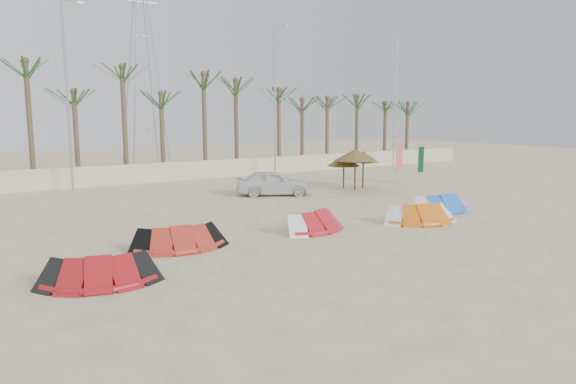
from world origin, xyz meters
TOP-DOWN VIEW (x-y plane):
  - ground at (0.00, 0.00)m, footprint 120.00×120.00m
  - boundary_wall at (0.00, 22.00)m, footprint 60.00×0.30m
  - palm_line at (0.67, 23.50)m, footprint 52.00×4.00m
  - lamp_b at (-5.96, 20.00)m, footprint 1.25×0.14m
  - lamp_c at (8.04, 20.00)m, footprint 1.25×0.14m
  - lamp_d at (20.04, 20.00)m, footprint 1.25×0.14m
  - pylon at (1.00, 28.00)m, footprint 3.00×3.00m
  - kite_red_left at (-8.73, 2.16)m, footprint 3.39×2.19m
  - kite_red_mid at (-5.54, 4.55)m, footprint 3.37×1.86m
  - kite_red_right at (0.06, 4.34)m, footprint 3.47×2.36m
  - kite_orange at (4.57, 3.02)m, footprint 3.46×2.32m
  - kite_blue at (7.42, 4.30)m, footprint 3.27×1.81m
  - parasol_left at (8.52, 12.71)m, footprint 2.06×2.06m
  - parasol_mid at (8.44, 11.54)m, footprint 2.56×2.56m
  - parasol_right at (9.56, 12.08)m, footprint 1.91×1.91m
  - flag_pink at (12.94, 12.46)m, footprint 0.44×0.16m
  - flag_green at (14.07, 11.59)m, footprint 0.45×0.12m
  - car at (3.35, 12.63)m, footprint 4.51×3.51m

SIDE VIEW (x-z plane):
  - ground at x=0.00m, z-range 0.00..0.00m
  - pylon at x=1.00m, z-range -7.00..7.00m
  - kite_red_left at x=-8.73m, z-range -0.03..0.87m
  - kite_red_right at x=0.06m, z-range -0.03..0.87m
  - kite_orange at x=4.57m, z-range -0.03..0.87m
  - kite_blue at x=7.42m, z-range -0.03..0.87m
  - kite_red_mid at x=-5.54m, z-range -0.03..0.87m
  - boundary_wall at x=0.00m, z-range 0.00..1.30m
  - car at x=3.35m, z-range 0.00..1.44m
  - flag_green at x=14.07m, z-range 0.24..2.84m
  - parasol_left at x=8.52m, z-range 0.69..2.77m
  - flag_pink at x=12.94m, z-range 0.27..3.24m
  - parasol_right at x=9.56m, z-range 0.80..3.12m
  - parasol_mid at x=8.44m, z-range 0.90..3.41m
  - lamp_b at x=-5.96m, z-range 0.27..11.27m
  - lamp_c at x=8.04m, z-range 0.27..11.27m
  - lamp_d at x=20.04m, z-range 0.27..11.27m
  - palm_line at x=0.67m, z-range 2.59..10.29m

